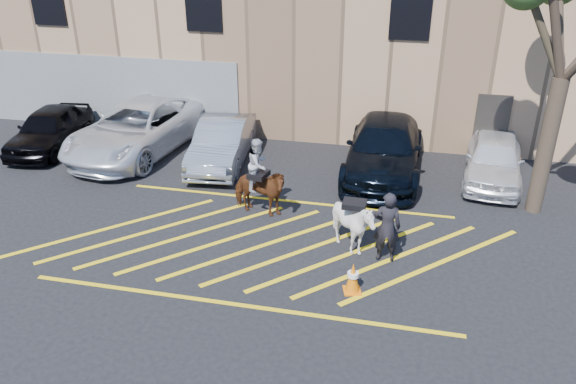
% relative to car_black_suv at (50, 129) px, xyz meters
% --- Properties ---
extents(ground, '(90.00, 90.00, 0.00)m').
position_rel_car_black_suv_xyz_m(ground, '(9.10, -4.48, -0.73)').
color(ground, black).
rests_on(ground, ground).
extents(car_black_suv, '(2.20, 4.46, 1.46)m').
position_rel_car_black_suv_xyz_m(car_black_suv, '(0.00, 0.00, 0.00)').
color(car_black_suv, black).
rests_on(car_black_suv, ground).
extents(car_white_pickup, '(3.64, 6.49, 1.71)m').
position_rel_car_black_suv_xyz_m(car_white_pickup, '(3.21, 0.40, 0.13)').
color(car_white_pickup, white).
rests_on(car_white_pickup, ground).
extents(car_silver_sedan, '(1.99, 4.59, 1.47)m').
position_rel_car_black_suv_xyz_m(car_silver_sedan, '(6.39, 0.04, 0.00)').
color(car_silver_sedan, '#959AA2').
rests_on(car_silver_sedan, ground).
extents(car_blue_suv, '(2.40, 5.73, 1.65)m').
position_rel_car_black_suv_xyz_m(car_blue_suv, '(11.68, 0.46, 0.09)').
color(car_blue_suv, black).
rests_on(car_blue_suv, ground).
extents(car_white_suv, '(2.16, 4.35, 1.42)m').
position_rel_car_black_suv_xyz_m(car_white_suv, '(15.06, 0.55, -0.02)').
color(car_white_suv, white).
rests_on(car_white_suv, ground).
extents(handler, '(0.68, 0.47, 1.79)m').
position_rel_car_black_suv_xyz_m(handler, '(12.08, -4.80, 0.16)').
color(handler, black).
rests_on(handler, ground).
extents(warehouse, '(32.42, 10.20, 7.30)m').
position_rel_car_black_suv_xyz_m(warehouse, '(9.09, 7.51, 2.92)').
color(warehouse, tan).
rests_on(warehouse, ground).
extents(hatching_zone, '(12.60, 5.12, 0.01)m').
position_rel_car_black_suv_xyz_m(hatching_zone, '(9.10, -4.78, -0.73)').
color(hatching_zone, yellow).
rests_on(hatching_zone, ground).
extents(mounted_bay, '(1.80, 1.08, 2.23)m').
position_rel_car_black_suv_xyz_m(mounted_bay, '(8.53, -3.22, 0.17)').
color(mounted_bay, '#573514').
rests_on(mounted_bay, ground).
extents(saddled_white, '(1.22, 1.36, 1.46)m').
position_rel_car_black_suv_xyz_m(saddled_white, '(11.27, -4.59, 0.01)').
color(saddled_white, silver).
rests_on(saddled_white, ground).
extents(traffic_cone, '(0.47, 0.47, 0.73)m').
position_rel_car_black_suv_xyz_m(traffic_cone, '(11.47, -6.26, -0.37)').
color(traffic_cone, orange).
rests_on(traffic_cone, ground).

